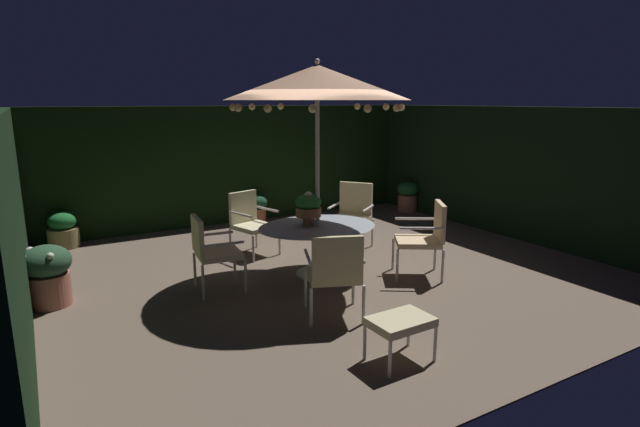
# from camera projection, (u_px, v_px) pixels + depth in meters

# --- Properties ---
(ground_plane) EXTENTS (7.99, 7.25, 0.02)m
(ground_plane) POSITION_uv_depth(u_px,v_px,m) (325.00, 268.00, 7.31)
(ground_plane) COLOR brown
(hedge_backdrop_rear) EXTENTS (7.99, 0.30, 2.27)m
(hedge_backdrop_rear) POSITION_uv_depth(u_px,v_px,m) (235.00, 164.00, 9.99)
(hedge_backdrop_rear) COLOR black
(hedge_backdrop_rear) RESTS_ON ground_plane
(hedge_backdrop_left) EXTENTS (0.30, 7.25, 2.27)m
(hedge_backdrop_left) POSITION_uv_depth(u_px,v_px,m) (3.00, 224.00, 5.17)
(hedge_backdrop_left) COLOR black
(hedge_backdrop_left) RESTS_ON ground_plane
(hedge_backdrop_right) EXTENTS (0.30, 7.25, 2.27)m
(hedge_backdrop_right) POSITION_uv_depth(u_px,v_px,m) (510.00, 172.00, 8.95)
(hedge_backdrop_right) COLOR black
(hedge_backdrop_right) RESTS_ON ground_plane
(patio_dining_table) EXTENTS (1.66, 1.36, 0.71)m
(patio_dining_table) POSITION_uv_depth(u_px,v_px,m) (317.00, 234.00, 6.90)
(patio_dining_table) COLOR beige
(patio_dining_table) RESTS_ON ground_plane
(patio_umbrella) EXTENTS (2.41, 2.41, 2.89)m
(patio_umbrella) POSITION_uv_depth(u_px,v_px,m) (317.00, 83.00, 6.46)
(patio_umbrella) COLOR beige
(patio_umbrella) RESTS_ON ground_plane
(centerpiece_planter) EXTENTS (0.35, 0.35, 0.47)m
(centerpiece_planter) POSITION_uv_depth(u_px,v_px,m) (308.00, 206.00, 6.82)
(centerpiece_planter) COLOR #A86946
(centerpiece_planter) RESTS_ON patio_dining_table
(patio_chair_north) EXTENTS (0.83, 0.82, 1.03)m
(patio_chair_north) POSITION_uv_depth(u_px,v_px,m) (426.00, 234.00, 6.85)
(patio_chair_north) COLOR silver
(patio_chair_north) RESTS_ON ground_plane
(patio_chair_northeast) EXTENTS (0.82, 0.82, 1.06)m
(patio_chair_northeast) POSITION_uv_depth(u_px,v_px,m) (353.00, 211.00, 8.23)
(patio_chair_northeast) COLOR silver
(patio_chair_northeast) RESTS_ON ground_plane
(patio_chair_east) EXTENTS (0.70, 0.73, 0.97)m
(patio_chair_east) POSITION_uv_depth(u_px,v_px,m) (250.00, 219.00, 7.91)
(patio_chair_east) COLOR beige
(patio_chair_east) RESTS_ON ground_plane
(patio_chair_southeast) EXTENTS (0.62, 0.62, 0.97)m
(patio_chair_southeast) POSITION_uv_depth(u_px,v_px,m) (211.00, 248.00, 6.32)
(patio_chair_southeast) COLOR beige
(patio_chair_southeast) RESTS_ON ground_plane
(patio_chair_south) EXTENTS (0.78, 0.77, 0.99)m
(patio_chair_south) POSITION_uv_depth(u_px,v_px,m) (335.00, 269.00, 5.48)
(patio_chair_south) COLOR beige
(patio_chair_south) RESTS_ON ground_plane
(ottoman_footrest) EXTENTS (0.58, 0.41, 0.43)m
(ottoman_footrest) POSITION_uv_depth(u_px,v_px,m) (401.00, 323.00, 4.62)
(ottoman_footrest) COLOR beige
(ottoman_footrest) RESTS_ON ground_plane
(potted_plant_left_near) EXTENTS (0.47, 0.47, 0.57)m
(potted_plant_left_near) POSITION_uv_depth(u_px,v_px,m) (256.00, 207.00, 10.03)
(potted_plant_left_near) COLOR #A06141
(potted_plant_left_near) RESTS_ON ground_plane
(potted_plant_front_corner) EXTENTS (0.47, 0.47, 0.65)m
(potted_plant_front_corner) POSITION_uv_depth(u_px,v_px,m) (408.00, 196.00, 10.99)
(potted_plant_front_corner) COLOR #9F604B
(potted_plant_front_corner) RESTS_ON ground_plane
(potted_plant_back_left) EXTENTS (0.55, 0.55, 0.73)m
(potted_plant_back_left) POSITION_uv_depth(u_px,v_px,m) (47.00, 273.00, 5.90)
(potted_plant_back_left) COLOR #A65F4D
(potted_plant_back_left) RESTS_ON ground_plane
(potted_plant_back_center) EXTENTS (0.49, 0.49, 0.60)m
(potted_plant_back_center) POSITION_uv_depth(u_px,v_px,m) (63.00, 230.00, 8.29)
(potted_plant_back_center) COLOR olive
(potted_plant_back_center) RESTS_ON ground_plane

